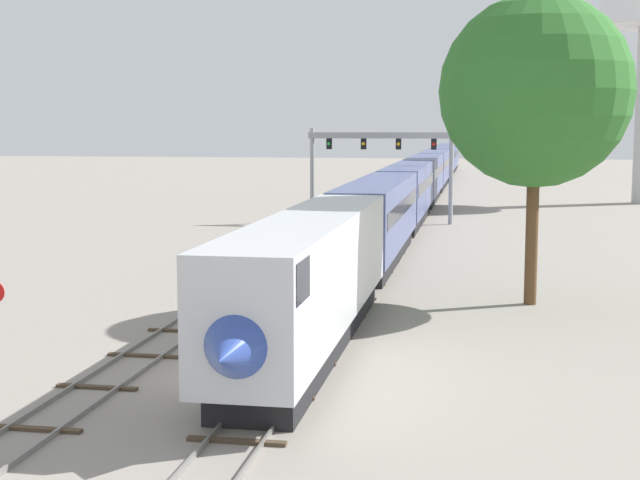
# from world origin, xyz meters

# --- Properties ---
(ground_plane) EXTENTS (400.00, 400.00, 0.00)m
(ground_plane) POSITION_xyz_m (0.00, 0.00, 0.00)
(ground_plane) COLOR gray
(track_main) EXTENTS (2.60, 200.00, 0.16)m
(track_main) POSITION_xyz_m (2.00, 60.00, 0.07)
(track_main) COLOR slate
(track_main) RESTS_ON ground
(track_near) EXTENTS (2.60, 160.00, 0.16)m
(track_near) POSITION_xyz_m (-3.50, 40.00, 0.07)
(track_near) COLOR slate
(track_near) RESTS_ON ground
(passenger_train) EXTENTS (3.04, 153.51, 4.80)m
(passenger_train) POSITION_xyz_m (2.00, 70.58, 2.61)
(passenger_train) COLOR silver
(passenger_train) RESTS_ON ground
(signal_gantry) EXTENTS (12.10, 0.49, 7.82)m
(signal_gantry) POSITION_xyz_m (-0.25, 48.04, 5.74)
(signal_gantry) COLOR #999BA0
(signal_gantry) RESTS_ON ground
(trackside_tree_left) EXTENTS (8.52, 8.52, 13.80)m
(trackside_tree_left) POSITION_xyz_m (10.26, 14.25, 9.52)
(trackside_tree_left) COLOR brown
(trackside_tree_left) RESTS_ON ground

